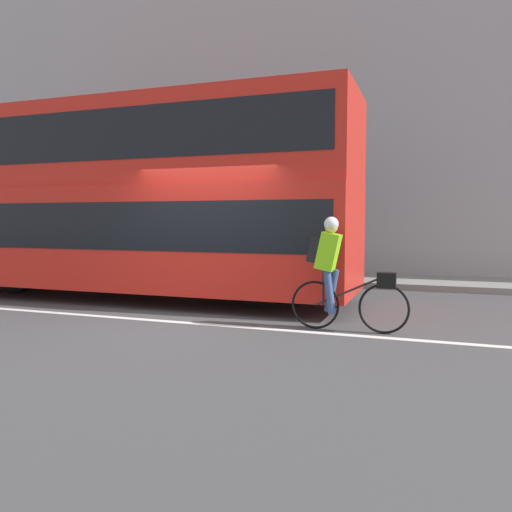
# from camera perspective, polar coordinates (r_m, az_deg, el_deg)

# --- Properties ---
(ground_plane) EXTENTS (80.00, 80.00, 0.00)m
(ground_plane) POSITION_cam_1_polar(r_m,az_deg,el_deg) (8.13, -7.36, -7.35)
(ground_plane) COLOR #424244
(road_center_line) EXTENTS (50.00, 0.14, 0.01)m
(road_center_line) POSITION_cam_1_polar(r_m,az_deg,el_deg) (7.98, -7.95, -7.56)
(road_center_line) COLOR silver
(road_center_line) RESTS_ON ground_plane
(sidewalk_curb) EXTENTS (60.00, 2.16, 0.14)m
(sidewalk_curb) POSITION_cam_1_polar(r_m,az_deg,el_deg) (13.48, 3.75, -2.44)
(sidewalk_curb) COLOR gray
(sidewalk_curb) RESTS_ON ground_plane
(building_facade) EXTENTS (60.00, 0.30, 9.42)m
(building_facade) POSITION_cam_1_polar(r_m,az_deg,el_deg) (14.90, 5.17, 16.12)
(building_facade) COLOR #9E9EA3
(building_facade) RESTS_ON ground_plane
(bus) EXTENTS (9.35, 2.42, 3.88)m
(bus) POSITION_cam_1_polar(r_m,az_deg,el_deg) (10.63, -14.56, 6.87)
(bus) COLOR black
(bus) RESTS_ON ground_plane
(cyclist_on_bike) EXTENTS (1.71, 0.32, 1.66)m
(cyclist_on_bike) POSITION_cam_1_polar(r_m,az_deg,el_deg) (7.35, 9.24, -1.57)
(cyclist_on_bike) COLOR black
(cyclist_on_bike) RESTS_ON ground_plane
(trash_bin) EXTENTS (0.53, 0.53, 0.86)m
(trash_bin) POSITION_cam_1_polar(r_m,az_deg,el_deg) (14.86, -10.96, 0.05)
(trash_bin) COLOR #194C23
(trash_bin) RESTS_ON sidewalk_curb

